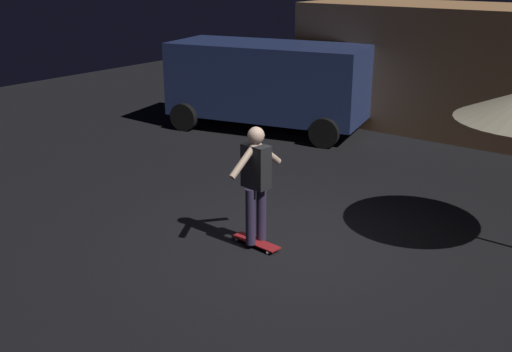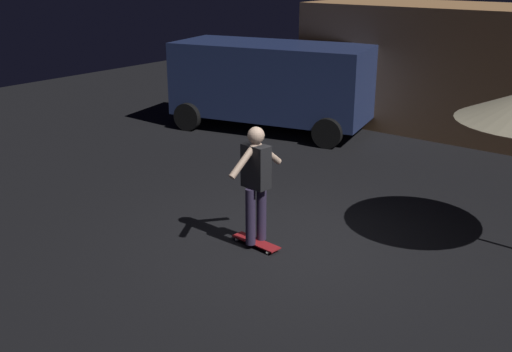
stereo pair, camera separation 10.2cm
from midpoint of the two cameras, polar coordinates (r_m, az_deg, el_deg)
name	(u,v)px [view 2 (the right image)]	position (r m, az deg, el deg)	size (l,w,h in m)	color
ground_plane	(288,244)	(8.69, 3.37, -6.45)	(28.00, 28.00, 0.00)	black
low_building	(500,72)	(15.04, 22.22, 9.03)	(9.05, 3.05, 2.89)	tan
parked_van	(271,81)	(14.49, 1.66, 8.95)	(4.91, 3.09, 2.03)	navy
skateboard_ridden	(256,242)	(8.61, 0.34, -6.25)	(0.80, 0.28, 0.07)	#AD1E23
skater	(256,177)	(8.24, 0.36, -0.09)	(0.40, 0.99, 1.67)	#382D4C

